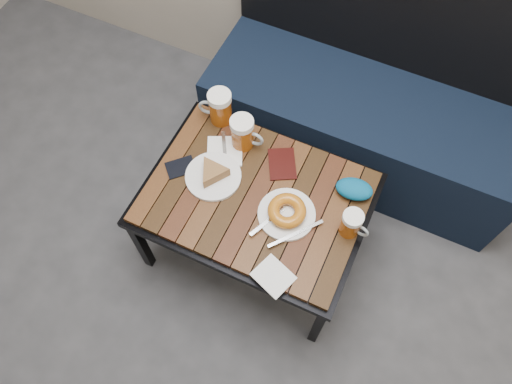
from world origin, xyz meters
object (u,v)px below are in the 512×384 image
at_px(bench, 364,119).
at_px(plate_bagel, 287,212).
at_px(beer_mug_left, 220,107).
at_px(passport_navy, 181,167).
at_px(knit_pouch, 354,189).
at_px(passport_burgundy, 282,164).
at_px(cafe_table, 256,201).
at_px(beer_mug_right, 352,224).
at_px(plate_pie, 213,174).
at_px(beer_mug_centre, 243,133).

bearing_deg(bench, plate_bagel, -98.22).
bearing_deg(plate_bagel, beer_mug_left, 145.28).
relative_size(plate_bagel, passport_navy, 2.37).
bearing_deg(knit_pouch, passport_burgundy, 179.47).
bearing_deg(cafe_table, beer_mug_right, 1.83).
bearing_deg(plate_pie, knit_pouch, 17.63).
bearing_deg(beer_mug_centre, beer_mug_right, -22.40).
xyz_separation_m(beer_mug_right, knit_pouch, (-0.04, 0.15, -0.03)).
height_order(beer_mug_centre, beer_mug_right, beer_mug_centre).
distance_m(beer_mug_centre, plate_pie, 0.20).
height_order(beer_mug_left, plate_bagel, beer_mug_left).
bearing_deg(beer_mug_left, cafe_table, 123.52).
bearing_deg(bench, beer_mug_centre, -128.70).
bearing_deg(passport_navy, beer_mug_left, 127.63).
bearing_deg(passport_navy, plate_bagel, 43.08).
bearing_deg(passport_burgundy, beer_mug_left, 135.06).
bearing_deg(cafe_table, beer_mug_centre, 127.12).
xyz_separation_m(beer_mug_right, passport_burgundy, (-0.33, 0.15, -0.06)).
bearing_deg(plate_pie, plate_bagel, -5.47).
height_order(beer_mug_left, plate_pie, beer_mug_left).
distance_m(beer_mug_left, beer_mug_centre, 0.15).
distance_m(beer_mug_left, passport_burgundy, 0.33).
bearing_deg(cafe_table, bench, 70.44).
bearing_deg(passport_burgundy, bench, 39.68).
distance_m(beer_mug_left, passport_navy, 0.28).
relative_size(passport_navy, passport_burgundy, 0.77).
height_order(bench, knit_pouch, bench).
bearing_deg(beer_mug_right, cafe_table, -169.60).
height_order(beer_mug_right, plate_bagel, beer_mug_right).
bearing_deg(passport_navy, beer_mug_right, 47.02).
bearing_deg(passport_burgundy, plate_bagel, -90.62).
height_order(bench, beer_mug_centre, bench).
xyz_separation_m(cafe_table, beer_mug_left, (-0.28, 0.26, 0.12)).
relative_size(beer_mug_right, knit_pouch, 0.86).
bearing_deg(bench, beer_mug_left, -142.05).
xyz_separation_m(beer_mug_left, plate_pie, (0.10, -0.26, -0.05)).
height_order(beer_mug_centre, passport_navy, beer_mug_centre).
distance_m(bench, plate_bagel, 0.73).
height_order(beer_mug_left, passport_burgundy, beer_mug_left).
relative_size(bench, beer_mug_centre, 9.55).
bearing_deg(knit_pouch, bench, 100.23).
bearing_deg(beer_mug_right, knit_pouch, 112.93).
bearing_deg(beer_mug_centre, passport_navy, -133.46).
relative_size(beer_mug_left, knit_pouch, 1.09).
height_order(bench, passport_burgundy, bench).
distance_m(bench, knit_pouch, 0.55).
xyz_separation_m(beer_mug_right, passport_navy, (-0.68, -0.02, -0.06)).
xyz_separation_m(bench, knit_pouch, (0.09, -0.50, 0.23)).
bearing_deg(bench, passport_burgundy, -112.07).
xyz_separation_m(cafe_table, plate_bagel, (0.13, -0.03, 0.07)).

